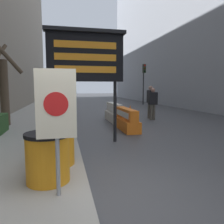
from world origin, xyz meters
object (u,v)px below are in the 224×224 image
at_px(traffic_cone_near, 130,113).
at_px(traffic_light_far_side, 144,75).
at_px(warning_sign, 56,113).
at_px(barrel_drum_middle, 57,144).
at_px(pedestrian_worker, 153,101).
at_px(jersey_barrier_white, 114,113).
at_px(jersey_barrier_orange_near, 126,120).
at_px(message_board, 86,58).
at_px(pedestrian_passerby, 150,99).
at_px(barrel_drum_foreground, 48,157).
at_px(traffic_light_near_curb, 74,73).

xyz_separation_m(traffic_cone_near, traffic_light_far_side, (4.42, 9.72, 2.48)).
height_order(warning_sign, traffic_light_far_side, traffic_light_far_side).
height_order(barrel_drum_middle, pedestrian_worker, pedestrian_worker).
bearing_deg(jersey_barrier_white, warning_sign, -108.81).
height_order(barrel_drum_middle, traffic_light_far_side, traffic_light_far_side).
bearing_deg(traffic_cone_near, jersey_barrier_orange_near, -110.83).
relative_size(message_board, jersey_barrier_orange_near, 1.59).
distance_m(warning_sign, traffic_light_far_side, 19.11).
relative_size(warning_sign, traffic_light_far_side, 0.46).
relative_size(barrel_drum_middle, jersey_barrier_orange_near, 0.39).
relative_size(message_board, jersey_barrier_white, 1.62).
height_order(jersey_barrier_orange_near, pedestrian_passerby, pedestrian_passerby).
bearing_deg(traffic_light_far_side, pedestrian_passerby, -108.59).
height_order(warning_sign, traffic_cone_near, warning_sign).
xyz_separation_m(barrel_drum_middle, warning_sign, (0.06, -1.37, 0.80)).
height_order(barrel_drum_foreground, traffic_cone_near, barrel_drum_foreground).
height_order(jersey_barrier_orange_near, traffic_cone_near, jersey_barrier_orange_near).
relative_size(barrel_drum_foreground, jersey_barrier_orange_near, 0.39).
relative_size(barrel_drum_middle, warning_sign, 0.45).
relative_size(warning_sign, traffic_cone_near, 2.29).
relative_size(warning_sign, jersey_barrier_orange_near, 0.86).
distance_m(traffic_light_far_side, pedestrian_passerby, 9.92).
height_order(barrel_drum_foreground, message_board, message_board).
height_order(barrel_drum_middle, message_board, message_board).
xyz_separation_m(traffic_light_far_side, pedestrian_worker, (-3.23, -9.86, -1.88)).
height_order(traffic_cone_near, pedestrian_worker, pedestrian_worker).
bearing_deg(traffic_light_far_side, message_board, -117.06).
bearing_deg(traffic_cone_near, warning_sign, -114.40).
bearing_deg(message_board, pedestrian_worker, 46.26).
height_order(barrel_drum_foreground, traffic_light_near_curb, traffic_light_near_curb).
distance_m(jersey_barrier_orange_near, traffic_cone_near, 2.53).
bearing_deg(traffic_cone_near, jersey_barrier_white, -172.82).
bearing_deg(traffic_light_far_side, barrel_drum_foreground, -115.60).
relative_size(barrel_drum_middle, traffic_cone_near, 1.04).
height_order(barrel_drum_middle, traffic_cone_near, barrel_drum_middle).
distance_m(jersey_barrier_white, traffic_light_near_curb, 6.49).
xyz_separation_m(message_board, traffic_cone_near, (2.69, 4.19, -2.17)).
bearing_deg(pedestrian_worker, warning_sign, -116.18).
distance_m(barrel_drum_foreground, pedestrian_worker, 8.45).
height_order(barrel_drum_foreground, jersey_barrier_white, barrel_drum_foreground).
bearing_deg(barrel_drum_middle, traffic_light_far_side, 63.60).
relative_size(traffic_cone_near, traffic_light_near_curb, 0.21).
relative_size(traffic_light_near_curb, traffic_light_far_side, 0.94).
distance_m(warning_sign, jersey_barrier_orange_near, 5.93).
xyz_separation_m(barrel_drum_foreground, jersey_barrier_orange_near, (2.73, 4.71, -0.17)).
xyz_separation_m(jersey_barrier_orange_near, traffic_light_far_side, (5.32, 12.08, 2.49)).
xyz_separation_m(warning_sign, traffic_light_far_side, (7.87, 17.34, 1.52)).
bearing_deg(traffic_light_near_curb, jersey_barrier_orange_near, -78.69).
xyz_separation_m(warning_sign, message_board, (0.77, 3.43, 1.21)).
bearing_deg(barrel_drum_middle, traffic_cone_near, 60.68).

